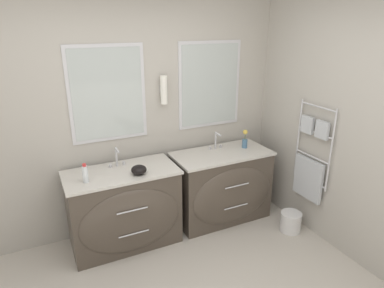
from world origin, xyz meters
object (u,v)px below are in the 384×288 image
at_px(vanity_right, 222,186).
at_px(flower_vase, 245,140).
at_px(waste_bin, 291,221).
at_px(toiletry_bottle, 85,174).
at_px(amenity_bowl, 139,170).
at_px(vanity_left, 125,208).

bearing_deg(vanity_right, flower_vase, 11.19).
bearing_deg(waste_bin, toiletry_bottle, 166.02).
distance_m(amenity_bowl, waste_bin, 1.80).
relative_size(toiletry_bottle, amenity_bowl, 1.21).
bearing_deg(vanity_left, amenity_bowl, -35.47).
xyz_separation_m(vanity_right, toiletry_bottle, (-1.51, -0.06, 0.48)).
distance_m(vanity_left, vanity_right, 1.16).
height_order(amenity_bowl, waste_bin, amenity_bowl).
xyz_separation_m(amenity_bowl, flower_vase, (1.34, 0.17, 0.05)).
bearing_deg(vanity_right, toiletry_bottle, -177.87).
height_order(vanity_left, toiletry_bottle, toiletry_bottle).
xyz_separation_m(toiletry_bottle, waste_bin, (2.06, -0.51, -0.79)).
xyz_separation_m(amenity_bowl, waste_bin, (1.57, -0.47, -0.75)).
relative_size(vanity_left, vanity_right, 1.00).
relative_size(vanity_right, waste_bin, 4.80).
bearing_deg(toiletry_bottle, vanity_left, 9.06).
distance_m(toiletry_bottle, waste_bin, 2.27).
bearing_deg(waste_bin, flower_vase, 110.02).
bearing_deg(vanity_left, toiletry_bottle, -170.94).
relative_size(vanity_left, toiletry_bottle, 6.05).
distance_m(vanity_left, flower_vase, 1.56).
distance_m(vanity_left, waste_bin, 1.83).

